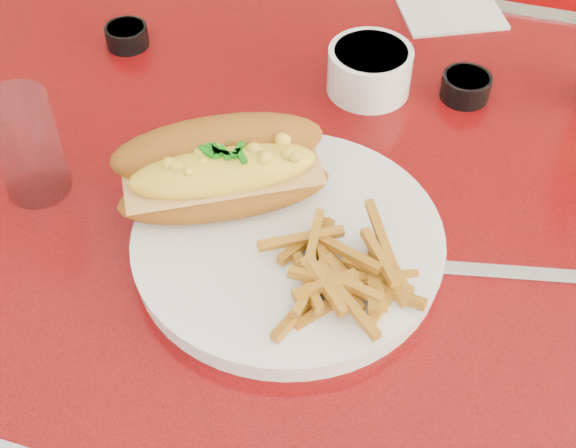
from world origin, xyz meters
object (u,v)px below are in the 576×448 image
(diner_table, at_px, (362,280))
(mac_hoagie, at_px, (222,169))
(gravy_ramekin, at_px, (370,69))
(knife, at_px, (575,277))
(water_tumbler, at_px, (27,146))
(fork, at_px, (255,202))
(sauce_cup_left, at_px, (127,35))
(sauce_cup_right, at_px, (466,86))
(booth_bench_far, at_px, (439,96))
(dinner_plate, at_px, (288,243))

(diner_table, distance_m, mac_hoagie, 0.28)
(gravy_ramekin, bearing_deg, knife, -41.58)
(diner_table, bearing_deg, water_tumbler, -162.74)
(gravy_ramekin, xyz_separation_m, knife, (0.26, -0.23, -0.03))
(fork, relative_size, sauce_cup_left, 2.49)
(diner_table, relative_size, sauce_cup_right, 18.59)
(gravy_ramekin, xyz_separation_m, sauce_cup_right, (0.12, 0.02, -0.01))
(sauce_cup_right, bearing_deg, sauce_cup_left, -177.13)
(booth_bench_far, distance_m, dinner_plate, 1.05)
(sauce_cup_left, bearing_deg, booth_bench_far, 60.40)
(booth_bench_far, distance_m, mac_hoagie, 1.06)
(sauce_cup_right, height_order, water_tumbler, water_tumbler)
(diner_table, relative_size, dinner_plate, 3.20)
(dinner_plate, height_order, mac_hoagie, mac_hoagie)
(sauce_cup_left, bearing_deg, gravy_ramekin, 0.23)
(fork, relative_size, gravy_ramekin, 1.33)
(booth_bench_far, height_order, dinner_plate, booth_bench_far)
(sauce_cup_right, bearing_deg, dinner_plate, -113.57)
(water_tumbler, height_order, knife, water_tumbler)
(diner_table, relative_size, mac_hoagie, 5.12)
(fork, height_order, water_tumbler, water_tumbler)
(diner_table, height_order, mac_hoagie, mac_hoagie)
(diner_table, height_order, booth_bench_far, booth_bench_far)
(fork, distance_m, water_tumbler, 0.24)
(dinner_plate, relative_size, sauce_cup_right, 5.81)
(mac_hoagie, distance_m, fork, 0.05)
(sauce_cup_right, bearing_deg, knife, -59.91)
(fork, relative_size, water_tumbler, 1.33)
(sauce_cup_left, bearing_deg, sauce_cup_right, 2.87)
(mac_hoagie, distance_m, gravy_ramekin, 0.27)
(booth_bench_far, xyz_separation_m, dinner_plate, (-0.06, -0.93, 0.50))
(dinner_plate, relative_size, mac_hoagie, 1.60)
(booth_bench_far, distance_m, water_tumbler, 1.12)
(diner_table, bearing_deg, mac_hoagie, -149.19)
(fork, bearing_deg, mac_hoagie, 79.25)
(booth_bench_far, xyz_separation_m, knife, (0.22, -0.88, 0.49))
(diner_table, relative_size, booth_bench_far, 1.03)
(fork, bearing_deg, dinner_plate, -145.57)
(sauce_cup_left, distance_m, sauce_cup_right, 0.44)
(diner_table, relative_size, water_tumbler, 10.24)
(mac_hoagie, relative_size, knife, 1.11)
(booth_bench_far, xyz_separation_m, gravy_ramekin, (-0.04, -0.64, 0.51))
(mac_hoagie, height_order, knife, mac_hoagie)
(gravy_ramekin, relative_size, sauce_cup_left, 1.88)
(dinner_plate, bearing_deg, booth_bench_far, 86.27)
(fork, relative_size, knife, 0.74)
(mac_hoagie, distance_m, water_tumbler, 0.21)
(booth_bench_far, bearing_deg, sauce_cup_left, -119.60)
(water_tumbler, bearing_deg, sauce_cup_left, 94.51)
(mac_hoagie, xyz_separation_m, knife, (0.36, 0.02, -0.06))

